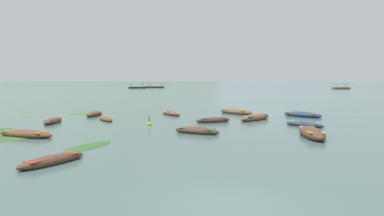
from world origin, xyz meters
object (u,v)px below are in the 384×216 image
(rowboat_6, at_px, (53,121))
(rowboat_13, at_px, (52,160))
(rowboat_3, at_px, (236,112))
(mooring_buoy, at_px, (149,124))
(rowboat_11, at_px, (255,118))
(ferry_0, at_px, (341,88))
(rowboat_12, at_px, (106,119))
(rowboat_10, at_px, (26,134))
(rowboat_5, at_px, (94,114))
(rowboat_2, at_px, (213,120))
(rowboat_8, at_px, (171,113))
(rowboat_4, at_px, (197,131))
(ferry_1, at_px, (137,87))
(rowboat_9, at_px, (305,124))
(ferry_2, at_px, (155,87))
(rowboat_1, at_px, (312,133))
(rowboat_0, at_px, (302,115))

(rowboat_6, xyz_separation_m, rowboat_13, (4.91, -14.35, -0.02))
(rowboat_3, height_order, mooring_buoy, mooring_buoy)
(rowboat_11, xyz_separation_m, ferry_0, (64.31, 102.65, 0.23))
(rowboat_12, height_order, mooring_buoy, mooring_buoy)
(rowboat_10, height_order, rowboat_13, rowboat_10)
(rowboat_10, xyz_separation_m, mooring_buoy, (7.84, 4.96, -0.09))
(rowboat_5, xyz_separation_m, rowboat_10, (-1.61, -12.78, -0.01))
(rowboat_2, bearing_deg, rowboat_10, -153.58)
(rowboat_8, height_order, rowboat_13, rowboat_8)
(rowboat_4, xyz_separation_m, ferry_1, (-16.50, 128.25, 0.27))
(rowboat_9, bearing_deg, ferry_1, 101.51)
(rowboat_3, height_order, rowboat_5, rowboat_3)
(rowboat_4, bearing_deg, ferry_0, 57.35)
(rowboat_8, distance_m, ferry_2, 124.31)
(rowboat_4, relative_size, rowboat_6, 1.04)
(mooring_buoy, bearing_deg, rowboat_9, -6.54)
(rowboat_1, height_order, mooring_buoy, mooring_buoy)
(rowboat_5, bearing_deg, rowboat_8, 1.57)
(rowboat_13, bearing_deg, rowboat_0, 43.03)
(rowboat_3, xyz_separation_m, rowboat_9, (3.54, -10.26, -0.07))
(rowboat_9, height_order, rowboat_13, rowboat_13)
(rowboat_11, bearing_deg, rowboat_5, 163.23)
(rowboat_6, height_order, rowboat_9, rowboat_6)
(rowboat_2, relative_size, rowboat_12, 1.04)
(rowboat_0, bearing_deg, rowboat_3, 151.89)
(rowboat_13, relative_size, ferry_1, 0.39)
(rowboat_3, distance_m, ferry_1, 117.23)
(rowboat_11, relative_size, ferry_1, 0.50)
(ferry_0, xyz_separation_m, ferry_2, (-79.12, 26.49, -0.00))
(rowboat_5, bearing_deg, rowboat_6, -111.78)
(rowboat_8, relative_size, ferry_0, 0.44)
(rowboat_13, distance_m, ferry_0, 141.17)
(rowboat_9, xyz_separation_m, rowboat_11, (-2.91, 4.45, 0.08))
(rowboat_5, distance_m, rowboat_6, 6.15)
(rowboat_0, xyz_separation_m, ferry_0, (58.68, 100.19, 0.25))
(rowboat_6, distance_m, rowboat_8, 11.96)
(rowboat_2, distance_m, ferry_2, 130.88)
(rowboat_6, bearing_deg, mooring_buoy, -13.88)
(rowboat_8, xyz_separation_m, ferry_2, (-6.94, 124.11, 0.29))
(rowboat_8, distance_m, ferry_1, 116.86)
(rowboat_5, xyz_separation_m, ferry_1, (-6.67, 116.14, 0.26))
(rowboat_2, height_order, rowboat_5, rowboat_5)
(rowboat_2, distance_m, rowboat_8, 7.34)
(ferry_2, bearing_deg, rowboat_5, -90.53)
(rowboat_6, height_order, rowboat_13, rowboat_6)
(rowboat_13, bearing_deg, rowboat_3, 58.89)
(rowboat_0, distance_m, ferry_0, 116.11)
(rowboat_1, bearing_deg, ferry_1, 100.44)
(rowboat_4, bearing_deg, rowboat_11, 49.89)
(rowboat_5, height_order, rowboat_11, rowboat_11)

